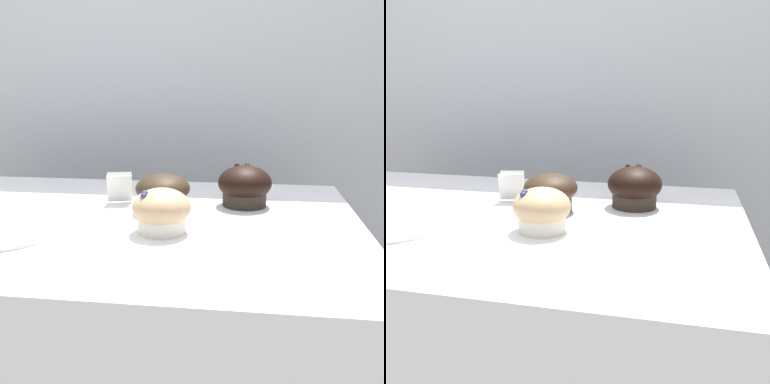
% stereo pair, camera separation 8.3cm
% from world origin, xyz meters
% --- Properties ---
extents(wall_back, '(3.20, 0.10, 1.80)m').
position_xyz_m(wall_back, '(0.00, 0.60, 0.90)').
color(wall_back, '#B2B7BC').
rests_on(wall_back, ground).
extents(muffin_front_center, '(0.10, 0.10, 0.07)m').
position_xyz_m(muffin_front_center, '(0.16, -0.07, 0.93)').
color(muffin_front_center, silver).
rests_on(muffin_front_center, display_counter).
extents(muffin_back_left, '(0.10, 0.10, 0.07)m').
position_xyz_m(muffin_back_left, '(0.14, 0.05, 0.93)').
color(muffin_back_left, '#3D2F20').
rests_on(muffin_back_left, display_counter).
extents(muffin_back_right, '(0.11, 0.11, 0.08)m').
position_xyz_m(muffin_back_right, '(0.29, 0.12, 0.94)').
color(muffin_back_right, '#2C241D').
rests_on(muffin_back_right, display_counter).
extents(serving_plate, '(0.17, 0.17, 0.01)m').
position_xyz_m(serving_plate, '(-0.10, -0.12, 0.90)').
color(serving_plate, white).
rests_on(serving_plate, display_counter).
extents(price_card, '(0.06, 0.05, 0.06)m').
position_xyz_m(price_card, '(0.03, 0.10, 0.93)').
color(price_card, white).
rests_on(price_card, display_counter).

